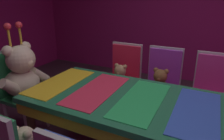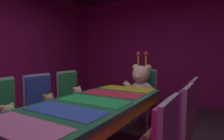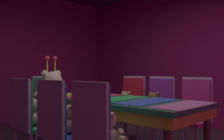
{
  "view_description": "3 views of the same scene",
  "coord_description": "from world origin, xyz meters",
  "px_view_note": "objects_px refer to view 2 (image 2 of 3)",
  "views": [
    {
      "loc": [
        -1.48,
        -0.45,
        1.54
      ],
      "look_at": [
        -0.22,
        0.17,
        1.05
      ],
      "focal_mm": 32.96,
      "sensor_mm": 36.0,
      "label": 1
    },
    {
      "loc": [
        1.18,
        -1.6,
        1.23
      ],
      "look_at": [
        0.11,
        0.21,
        1.07
      ],
      "focal_mm": 29.57,
      "sensor_mm": 36.0,
      "label": 2
    },
    {
      "loc": [
        -2.26,
        -2.06,
        1.07
      ],
      "look_at": [
        0.11,
        0.21,
        1.08
      ],
      "focal_mm": 41.77,
      "sensor_mm": 36.0,
      "label": 3
    }
  ],
  "objects_px": {
    "chair_left_0": "(1,115)",
    "teddy_right_2": "(173,112)",
    "teddy_left_0": "(8,119)",
    "teddy_right_1": "(161,126)",
    "throne_chair": "(144,91)",
    "chair_right_2": "(186,113)",
    "banquet_table": "(94,109)",
    "chair_left_2": "(71,95)",
    "king_teddy_bear": "(141,85)",
    "teddy_left_1": "(49,106)",
    "chair_right_1": "(178,129)",
    "teddy_left_2": "(78,97)",
    "chair_left_1": "(42,103)"
  },
  "relations": [
    {
      "from": "teddy_left_1",
      "to": "chair_right_2",
      "type": "distance_m",
      "value": 1.67
    },
    {
      "from": "banquet_table",
      "to": "chair_left_0",
      "type": "relative_size",
      "value": 2.05
    },
    {
      "from": "banquet_table",
      "to": "throne_chair",
      "type": "height_order",
      "value": "throne_chair"
    },
    {
      "from": "chair_right_1",
      "to": "chair_left_2",
      "type": "bearing_deg",
      "value": -17.23
    },
    {
      "from": "banquet_table",
      "to": "teddy_left_0",
      "type": "xyz_separation_m",
      "value": [
        -0.7,
        -0.53,
        -0.08
      ]
    },
    {
      "from": "chair_left_0",
      "to": "teddy_right_2",
      "type": "height_order",
      "value": "chair_left_0"
    },
    {
      "from": "teddy_left_1",
      "to": "teddy_right_1",
      "type": "distance_m",
      "value": 1.45
    },
    {
      "from": "teddy_left_0",
      "to": "throne_chair",
      "type": "bearing_deg",
      "value": 71.26
    },
    {
      "from": "chair_right_2",
      "to": "chair_left_2",
      "type": "bearing_deg",
      "value": -1.28
    },
    {
      "from": "chair_right_2",
      "to": "king_teddy_bear",
      "type": "xyz_separation_m",
      "value": [
        -0.87,
        0.85,
        0.13
      ]
    },
    {
      "from": "teddy_left_0",
      "to": "chair_right_1",
      "type": "xyz_separation_m",
      "value": [
        1.59,
        0.56,
        0.02
      ]
    },
    {
      "from": "teddy_left_0",
      "to": "teddy_right_2",
      "type": "distance_m",
      "value": 1.78
    },
    {
      "from": "chair_right_2",
      "to": "teddy_right_2",
      "type": "relative_size",
      "value": 3.08
    },
    {
      "from": "banquet_table",
      "to": "teddy_left_2",
      "type": "relative_size",
      "value": 6.53
    },
    {
      "from": "teddy_left_2",
      "to": "teddy_right_2",
      "type": "bearing_deg",
      "value": -1.54
    },
    {
      "from": "throne_chair",
      "to": "teddy_right_2",
      "type": "bearing_deg",
      "value": 35.53
    },
    {
      "from": "chair_left_0",
      "to": "teddy_right_1",
      "type": "height_order",
      "value": "chair_left_0"
    },
    {
      "from": "chair_left_0",
      "to": "chair_left_1",
      "type": "height_order",
      "value": "same"
    },
    {
      "from": "teddy_left_2",
      "to": "king_teddy_bear",
      "type": "xyz_separation_m",
      "value": [
        0.72,
        0.81,
        0.14
      ]
    },
    {
      "from": "teddy_left_1",
      "to": "chair_right_1",
      "type": "xyz_separation_m",
      "value": [
        1.59,
        0.02,
        0.02
      ]
    },
    {
      "from": "teddy_left_0",
      "to": "teddy_left_1",
      "type": "bearing_deg",
      "value": 90.51
    },
    {
      "from": "teddy_left_2",
      "to": "chair_right_1",
      "type": "distance_m",
      "value": 1.69
    },
    {
      "from": "chair_left_1",
      "to": "teddy_left_1",
      "type": "relative_size",
      "value": 3.28
    },
    {
      "from": "banquet_table",
      "to": "teddy_right_1",
      "type": "relative_size",
      "value": 6.0
    },
    {
      "from": "chair_right_2",
      "to": "chair_left_1",
      "type": "bearing_deg",
      "value": 16.93
    },
    {
      "from": "teddy_left_2",
      "to": "throne_chair",
      "type": "xyz_separation_m",
      "value": [
        0.72,
        0.98,
        0.01
      ]
    },
    {
      "from": "chair_left_2",
      "to": "chair_right_1",
      "type": "height_order",
      "value": "same"
    },
    {
      "from": "chair_right_1",
      "to": "throne_chair",
      "type": "height_order",
      "value": "same"
    },
    {
      "from": "teddy_right_2",
      "to": "teddy_right_1",
      "type": "bearing_deg",
      "value": 91.12
    },
    {
      "from": "chair_left_0",
      "to": "teddy_right_1",
      "type": "xyz_separation_m",
      "value": [
        1.58,
        0.56,
        -0.0
      ]
    },
    {
      "from": "teddy_left_0",
      "to": "chair_left_1",
      "type": "height_order",
      "value": "chair_left_1"
    },
    {
      "from": "teddy_left_2",
      "to": "teddy_right_1",
      "type": "bearing_deg",
      "value": -20.41
    },
    {
      "from": "teddy_left_1",
      "to": "chair_right_1",
      "type": "height_order",
      "value": "chair_right_1"
    },
    {
      "from": "chair_right_1",
      "to": "king_teddy_bear",
      "type": "height_order",
      "value": "king_teddy_bear"
    },
    {
      "from": "chair_left_0",
      "to": "chair_left_1",
      "type": "relative_size",
      "value": 1.0
    },
    {
      "from": "chair_left_0",
      "to": "teddy_left_0",
      "type": "distance_m",
      "value": 0.14
    },
    {
      "from": "teddy_right_1",
      "to": "teddy_right_2",
      "type": "height_order",
      "value": "teddy_right_1"
    },
    {
      "from": "king_teddy_bear",
      "to": "chair_left_1",
      "type": "bearing_deg",
      "value": -31.83
    },
    {
      "from": "teddy_left_0",
      "to": "teddy_right_1",
      "type": "relative_size",
      "value": 0.85
    },
    {
      "from": "chair_left_0",
      "to": "king_teddy_bear",
      "type": "height_order",
      "value": "king_teddy_bear"
    },
    {
      "from": "banquet_table",
      "to": "chair_right_2",
      "type": "bearing_deg",
      "value": 31.18
    },
    {
      "from": "chair_left_0",
      "to": "chair_left_2",
      "type": "xyz_separation_m",
      "value": [
        -0.02,
        1.1,
        0.0
      ]
    },
    {
      "from": "teddy_right_1",
      "to": "chair_right_2",
      "type": "bearing_deg",
      "value": -105.06
    },
    {
      "from": "chair_left_0",
      "to": "throne_chair",
      "type": "relative_size",
      "value": 1.0
    },
    {
      "from": "throne_chair",
      "to": "chair_right_1",
      "type": "bearing_deg",
      "value": 30.14
    },
    {
      "from": "throne_chair",
      "to": "chair_right_2",
      "type": "bearing_deg",
      "value": 40.59
    },
    {
      "from": "chair_left_1",
      "to": "teddy_left_0",
      "type": "bearing_deg",
      "value": -74.5
    },
    {
      "from": "teddy_left_2",
      "to": "teddy_right_1",
      "type": "relative_size",
      "value": 0.92
    },
    {
      "from": "chair_left_0",
      "to": "teddy_left_1",
      "type": "height_order",
      "value": "chair_left_0"
    },
    {
      "from": "teddy_left_2",
      "to": "teddy_right_2",
      "type": "distance_m",
      "value": 1.45
    }
  ]
}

